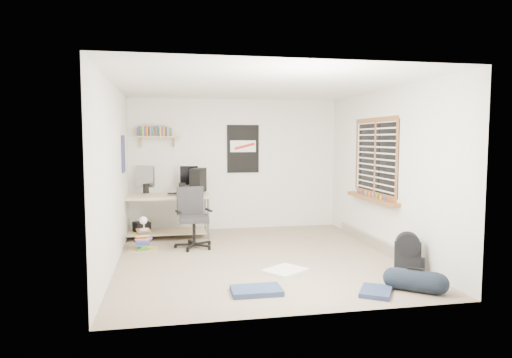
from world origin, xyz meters
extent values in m
cube|color=gray|center=(0.00, 0.00, -0.01)|extent=(4.00, 4.50, 0.01)
cube|color=white|center=(0.00, 0.00, 2.50)|extent=(4.00, 4.50, 0.01)
cube|color=silver|center=(0.00, 2.25, 1.25)|extent=(4.00, 0.01, 2.50)
cube|color=silver|center=(-2.00, 0.00, 1.25)|extent=(0.01, 4.50, 2.50)
cube|color=silver|center=(2.00, 0.00, 1.25)|extent=(0.01, 4.50, 2.50)
cube|color=tan|center=(-1.40, 1.65, 0.36)|extent=(1.85, 1.16, 0.78)
cube|color=#A9AAAF|center=(-1.68, 1.95, 0.98)|extent=(0.35, 0.26, 0.39)
cube|color=#B1B0B6|center=(-0.90, 1.97, 0.98)|extent=(0.36, 0.10, 0.40)
cube|color=black|center=(-0.75, 1.77, 1.00)|extent=(0.33, 0.46, 0.43)
cube|color=black|center=(-1.12, 1.60, 0.79)|extent=(0.35, 0.13, 0.02)
cube|color=black|center=(-1.67, 1.83, 0.86)|extent=(0.11, 0.11, 0.16)
cube|color=black|center=(-1.04, 1.60, 0.88)|extent=(0.12, 0.12, 0.19)
cube|color=#262628|center=(-0.88, 0.79, 0.49)|extent=(0.76, 0.76, 0.97)
cube|color=tan|center=(-1.45, 2.14, 1.78)|extent=(0.80, 0.22, 0.24)
cube|color=black|center=(0.15, 2.23, 1.55)|extent=(0.62, 0.03, 0.92)
cube|color=navy|center=(-1.99, 1.20, 1.50)|extent=(0.02, 0.42, 0.60)
cube|color=brown|center=(1.95, 0.30, 1.45)|extent=(0.10, 1.50, 1.26)
cube|color=#B7B2A8|center=(1.96, 0.30, 0.09)|extent=(0.08, 2.50, 0.18)
cube|color=black|center=(1.75, -1.15, 0.20)|extent=(0.40, 0.37, 0.43)
cylinder|color=black|center=(1.48, -1.81, 0.14)|extent=(0.35, 0.35, 0.49)
cube|color=silver|center=(0.21, -0.81, 0.02)|extent=(0.64, 0.63, 0.04)
cube|color=navy|center=(-0.31, -1.53, 0.03)|extent=(0.57, 0.37, 0.06)
cube|color=navy|center=(1.00, -1.81, 0.03)|extent=(0.51, 0.54, 0.05)
cube|color=brown|center=(-1.68, 0.79, 0.15)|extent=(0.56, 0.51, 0.32)
cube|color=white|center=(-1.66, 0.77, 0.38)|extent=(0.20, 0.25, 0.22)
cube|color=black|center=(-1.75, 1.72, 0.14)|extent=(0.33, 0.33, 0.28)
camera|label=1|loc=(-1.27, -6.46, 1.74)|focal=32.00mm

